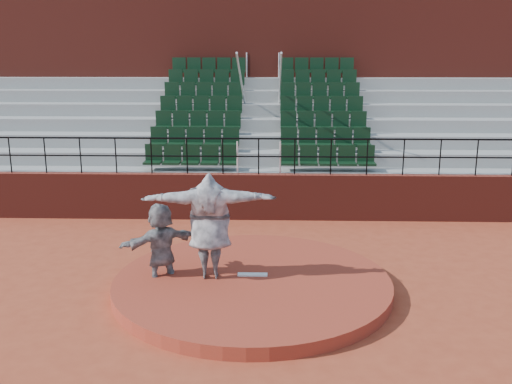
{
  "coord_description": "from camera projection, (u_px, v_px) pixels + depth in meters",
  "views": [
    {
      "loc": [
        0.39,
        -10.58,
        4.63
      ],
      "look_at": [
        0.0,
        2.5,
        1.4
      ],
      "focal_mm": 40.0,
      "sensor_mm": 36.0,
      "label": 1
    }
  ],
  "objects": [
    {
      "name": "fielder",
      "position": [
        161.0,
        245.0,
        11.39
      ],
      "size": [
        1.63,
        1.31,
        1.74
      ],
      "primitive_type": "imported",
      "rotation": [
        0.0,
        0.0,
        3.72
      ],
      "color": "black",
      "rests_on": "ground"
    },
    {
      "name": "ground",
      "position": [
        252.0,
        290.0,
        11.39
      ],
      "size": [
        90.0,
        90.0,
        0.0
      ],
      "primitive_type": "plane",
      "color": "#9E3D23",
      "rests_on": "ground"
    },
    {
      "name": "pitcher",
      "position": [
        210.0,
        226.0,
        11.17
      ],
      "size": [
        2.64,
        0.83,
        2.12
      ],
      "primitive_type": "imported",
      "rotation": [
        0.0,
        0.0,
        3.19
      ],
      "color": "black",
      "rests_on": "pitchers_mound"
    },
    {
      "name": "press_box_facade",
      "position": [
        263.0,
        79.0,
        22.77
      ],
      "size": [
        24.0,
        3.0,
        7.1
      ],
      "primitive_type": "cube",
      "color": "maroon",
      "rests_on": "ground"
    },
    {
      "name": "seating_deck",
      "position": [
        261.0,
        148.0,
        19.44
      ],
      "size": [
        24.0,
        5.97,
        4.63
      ],
      "color": "gray",
      "rests_on": "ground"
    },
    {
      "name": "pitchers_mound",
      "position": [
        252.0,
        284.0,
        11.36
      ],
      "size": [
        5.5,
        5.5,
        0.25
      ],
      "primitive_type": "cylinder",
      "color": "#973421",
      "rests_on": "ground"
    },
    {
      "name": "wall_railing",
      "position": [
        259.0,
        148.0,
        15.76
      ],
      "size": [
        24.04,
        0.05,
        1.03
      ],
      "color": "black",
      "rests_on": "boundary_wall"
    },
    {
      "name": "boundary_wall",
      "position": [
        259.0,
        197.0,
        16.09
      ],
      "size": [
        24.0,
        0.3,
        1.3
      ],
      "primitive_type": "cube",
      "color": "maroon",
      "rests_on": "ground"
    },
    {
      "name": "pitching_rubber",
      "position": [
        253.0,
        275.0,
        11.47
      ],
      "size": [
        0.6,
        0.15,
        0.03
      ],
      "primitive_type": "cube",
      "color": "white",
      "rests_on": "pitchers_mound"
    }
  ]
}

